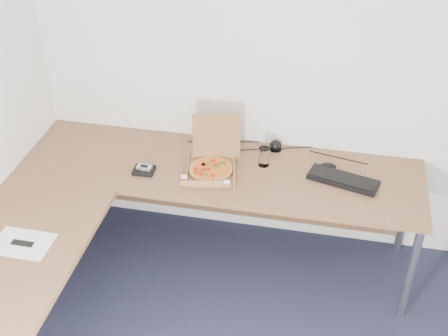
% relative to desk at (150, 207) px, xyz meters
% --- Properties ---
extents(room_shell, '(3.50, 3.50, 2.50)m').
position_rel_desk_xyz_m(room_shell, '(0.82, -0.97, 0.55)').
color(room_shell, white).
rests_on(room_shell, ground).
extents(desk, '(2.50, 2.20, 0.73)m').
position_rel_desk_xyz_m(desk, '(0.00, 0.00, 0.00)').
color(desk, brown).
rests_on(desk, ground).
extents(pizza_box, '(0.30, 0.35, 0.30)m').
position_rel_desk_xyz_m(pizza_box, '(0.28, 0.38, 0.07)').
color(pizza_box, '#AA7241').
rests_on(pizza_box, desk).
extents(drinking_glass, '(0.07, 0.07, 0.12)m').
position_rel_desk_xyz_m(drinking_glass, '(0.58, 0.52, 0.09)').
color(drinking_glass, silver).
rests_on(drinking_glass, desk).
extents(keyboard, '(0.44, 0.25, 0.03)m').
position_rel_desk_xyz_m(keyboard, '(1.08, 0.44, 0.04)').
color(keyboard, black).
rests_on(keyboard, desk).
extents(mouse, '(0.10, 0.07, 0.04)m').
position_rel_desk_xyz_m(mouse, '(0.98, 0.56, 0.05)').
color(mouse, black).
rests_on(mouse, desk).
extents(wallet, '(0.13, 0.11, 0.02)m').
position_rel_desk_xyz_m(wallet, '(-0.13, 0.29, 0.04)').
color(wallet, black).
rests_on(wallet, desk).
extents(phone, '(0.10, 0.06, 0.02)m').
position_rel_desk_xyz_m(phone, '(-0.13, 0.30, 0.06)').
color(phone, '#B2B5BA').
rests_on(phone, wallet).
extents(paper_sheet, '(0.31, 0.22, 0.00)m').
position_rel_desk_xyz_m(paper_sheet, '(-0.55, -0.46, 0.03)').
color(paper_sheet, white).
rests_on(paper_sheet, desk).
extents(dome_speaker, '(0.08, 0.08, 0.07)m').
position_rel_desk_xyz_m(dome_speaker, '(0.63, 0.71, 0.07)').
color(dome_speaker, black).
rests_on(dome_speaker, desk).
extents(cable_bundle, '(0.57, 0.12, 0.01)m').
position_rel_desk_xyz_m(cable_bundle, '(0.62, 0.71, 0.03)').
color(cable_bundle, black).
rests_on(cable_bundle, desk).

